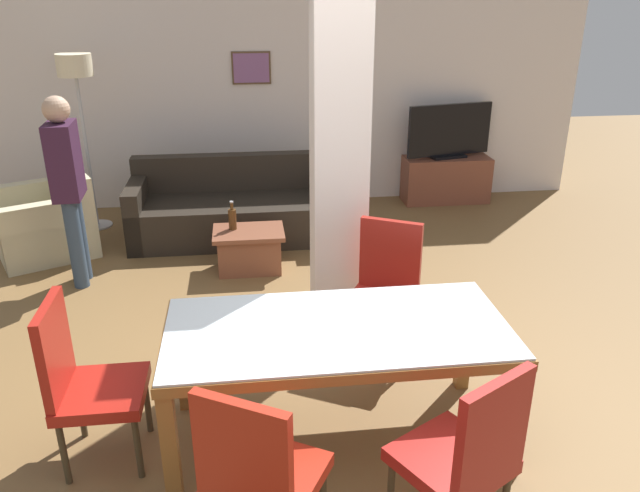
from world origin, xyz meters
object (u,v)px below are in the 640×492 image
Objects in this scene: dining_chair_far_right at (385,287)px; dining_chair_near_right at (467,453)px; tv_stand at (446,179)px; dining_chair_head_left at (84,378)px; dining_table at (337,349)px; armchair at (47,224)px; standing_person at (68,180)px; coffee_table at (249,249)px; tv_screen at (449,132)px; sofa at (237,210)px; floor_lamp at (77,82)px; dining_chair_near_left at (258,473)px; bottle at (232,218)px.

dining_chair_far_right is 1.68m from dining_chair_near_right.
tv_stand is (1.50, 3.28, -0.25)m from dining_chair_far_right.
dining_chair_head_left is at bearing 126.22° from dining_chair_near_right.
dining_table is 3.98m from armchair.
dining_chair_near_right is at bearing 34.23° from standing_person.
dining_chair_head_left reaches higher than coffee_table.
coffee_table is at bearing 23.33° from tv_screen.
sofa is at bearing 74.00° from dining_chair_near_right.
armchair is 1.47m from floor_lamp.
tv_screen is at bearing -161.61° from sofa.
bottle is (-0.13, 3.30, -0.03)m from dining_chair_near_left.
dining_chair_near_right reaches higher than coffee_table.
dining_chair_far_right is 4.02m from floor_lamp.
dining_chair_far_right is 2.66m from sofa.
dining_table is 1.15× the size of standing_person.
standing_person reaches higher than coffee_table.
armchair is at bearing 160.67° from bottle.
dining_chair_near_right is 3.64× the size of bottle.
sofa is 1.31× the size of standing_person.
dining_chair_near_left is 0.45× the size of sofa.
dining_chair_near_right is 0.45× the size of sofa.
tv_screen reaches higher than dining_table.
coffee_table is 2.53m from floor_lamp.
sofa is 3.34× the size of coffee_table.
tv_stand is (1.50, 4.96, -0.25)m from dining_chair_near_right.
dining_chair_near_right is 3.38m from coffee_table.
dining_chair_near_left reaches higher than dining_table.
sofa is at bearing -110.57° from armchair.
floor_lamp reaches higher than coffee_table.
standing_person is at bearing -173.86° from bottle.
dining_chair_far_right is 0.95× the size of tv_stand.
dining_chair_head_left is 0.45× the size of sofa.
floor_lamp is 1.57m from standing_person.
dining_chair_head_left is 1.51× the size of coffee_table.
armchair is at bearing 0.94° from tv_screen.
dining_table is 1.03× the size of floor_lamp.
sofa is (-1.03, 2.44, -0.25)m from dining_chair_far_right.
dining_chair_far_right is 0.53× the size of floor_lamp.
dining_chair_near_right is at bearing 61.05° from tv_screen.
bottle is (-1.06, 3.29, -0.03)m from dining_chair_near_right.
sofa is at bearing -161.61° from tv_stand.
floor_lamp is (-1.51, 1.29, 1.06)m from bottle.
coffee_table is 2.98m from tv_stand.
floor_lamp is at bearing -20.40° from dining_chair_far_right.
tv_screen is (1.97, 4.15, 0.25)m from dining_table.
dining_chair_near_left is 4.42m from armchair.
floor_lamp reaches higher than standing_person.
standing_person is (-3.92, -1.81, 0.68)m from tv_stand.
sofa is at bearing -16.84° from floor_lamp.
dining_table is 4.43m from floor_lamp.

